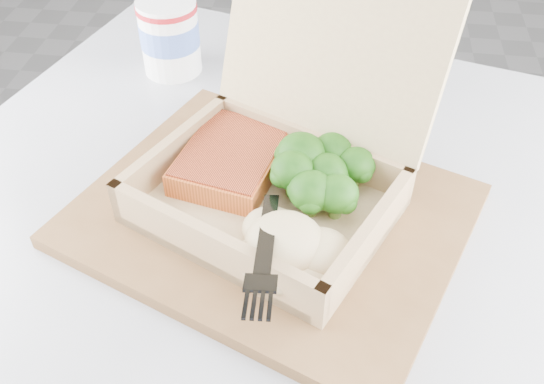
# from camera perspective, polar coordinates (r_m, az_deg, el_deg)

# --- Properties ---
(floor) EXTENTS (4.00, 4.00, 0.00)m
(floor) POSITION_cam_1_polar(r_m,az_deg,el_deg) (1.50, 22.64, -9.71)
(floor) COLOR gray
(floor) RESTS_ON ground
(cafe_table) EXTENTS (0.89, 0.89, 0.70)m
(cafe_table) POSITION_cam_1_polar(r_m,az_deg,el_deg) (0.71, -0.34, -12.80)
(cafe_table) COLOR black
(cafe_table) RESTS_ON floor
(serving_tray) EXTENTS (0.42, 0.38, 0.01)m
(serving_tray) POSITION_cam_1_polar(r_m,az_deg,el_deg) (0.57, -0.09, -2.22)
(serving_tray) COLOR brown
(serving_tray) RESTS_ON cafe_table
(takeout_container) EXTENTS (0.29, 0.30, 0.20)m
(takeout_container) POSITION_cam_1_polar(r_m,az_deg,el_deg) (0.55, 1.41, 4.05)
(takeout_container) COLOR tan
(takeout_container) RESTS_ON serving_tray
(salmon_fillet) EXTENTS (0.11, 0.13, 0.02)m
(salmon_fillet) POSITION_cam_1_polar(r_m,az_deg,el_deg) (0.58, -3.78, 3.10)
(salmon_fillet) COLOR #D16128
(salmon_fillet) RESTS_ON takeout_container
(broccoli_pile) EXTENTS (0.11, 0.11, 0.04)m
(broccoli_pile) POSITION_cam_1_polar(r_m,az_deg,el_deg) (0.55, 5.09, 1.38)
(broccoli_pile) COLOR #2A6917
(broccoli_pile) RESTS_ON takeout_container
(mashed_potatoes) EXTENTS (0.11, 0.09, 0.04)m
(mashed_potatoes) POSITION_cam_1_polar(r_m,az_deg,el_deg) (0.50, 1.21, -4.74)
(mashed_potatoes) COLOR #C8B782
(mashed_potatoes) RESTS_ON takeout_container
(plastic_fork) EXTENTS (0.03, 0.17, 0.03)m
(plastic_fork) POSITION_cam_1_polar(r_m,az_deg,el_deg) (0.50, -0.27, -1.93)
(plastic_fork) COLOR black
(plastic_fork) RESTS_ON mashed_potatoes
(paper_cup) EXTENTS (0.07, 0.07, 0.09)m
(paper_cup) POSITION_cam_1_polar(r_m,az_deg,el_deg) (0.77, -9.63, 14.43)
(paper_cup) COLOR white
(paper_cup) RESTS_ON cafe_table
(receipt) EXTENTS (0.13, 0.14, 0.00)m
(receipt) POSITION_cam_1_polar(r_m,az_deg,el_deg) (0.71, 6.61, 7.34)
(receipt) COLOR white
(receipt) RESTS_ON cafe_table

